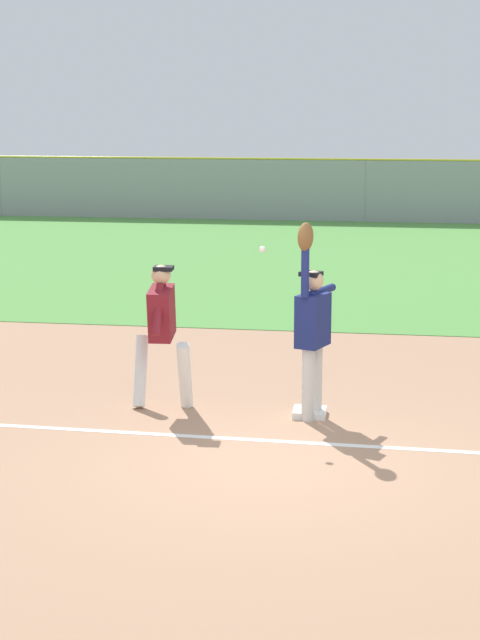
{
  "coord_description": "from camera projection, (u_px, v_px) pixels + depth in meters",
  "views": [
    {
      "loc": [
        1.28,
        -10.1,
        3.54
      ],
      "look_at": [
        -0.63,
        1.93,
        1.05
      ],
      "focal_mm": 59.29,
      "sensor_mm": 36.0,
      "label": 1
    }
  ],
  "objects": [
    {
      "name": "ground_plane",
      "position": [
        271.0,
        461.0,
        10.68
      ],
      "size": [
        73.36,
        73.36,
        0.0
      ],
      "primitive_type": "plane",
      "color": "tan"
    },
    {
      "name": "outfield_grass",
      "position": [
        350.0,
        259.0,
        24.58
      ],
      "size": [
        46.83,
        16.26,
        0.01
      ],
      "primitive_type": "cube",
      "color": "#549342",
      "rests_on": "ground_plane"
    },
    {
      "name": "first_base",
      "position": [
        310.0,
        412.0,
        12.23
      ],
      "size": [
        0.39,
        0.39,
        0.08
      ],
      "primitive_type": "cube",
      "rotation": [
        0.0,
        0.0,
        0.02
      ],
      "color": "white",
      "rests_on": "ground_plane"
    },
    {
      "name": "fielder",
      "position": [
        312.0,
        323.0,
        11.9
      ],
      "size": [
        0.42,
        0.88,
        2.28
      ],
      "rotation": [
        0.0,
        0.0,
        2.79
      ],
      "color": "silver",
      "rests_on": "ground_plane"
    },
    {
      "name": "runner",
      "position": [
        162.0,
        326.0,
        12.35
      ],
      "size": [
        0.74,
        0.84,
        1.72
      ],
      "rotation": [
        0.0,
        0.0,
        0.06
      ],
      "color": "white",
      "rests_on": "ground_plane"
    },
    {
      "name": "baseball",
      "position": [
        262.0,
        249.0,
        11.76
      ],
      "size": [
        0.07,
        0.07,
        0.07
      ],
      "primitive_type": "sphere",
      "color": "white"
    },
    {
      "name": "outfield_fence",
      "position": [
        365.0,
        190.0,
        32.26
      ],
      "size": [
        46.91,
        0.08,
        1.94
      ],
      "color": "#93999E",
      "rests_on": "ground_plane"
    },
    {
      "name": "parked_car_blue",
      "position": [
        108.0,
        186.0,
        37.98
      ],
      "size": [
        4.45,
        2.21,
        1.25
      ],
      "rotation": [
        0.0,
        0.0,
        0.03
      ],
      "color": "#23389E",
      "rests_on": "ground_plane"
    },
    {
      "name": "parked_car_green",
      "position": [
        248.0,
        189.0,
        36.64
      ],
      "size": [
        4.5,
        2.31,
        1.25
      ],
      "rotation": [
        0.0,
        0.0,
        -0.06
      ],
      "color": "#1E6B33",
      "rests_on": "ground_plane"
    },
    {
      "name": "parked_car_silver",
      "position": [
        367.0,
        189.0,
        36.41
      ],
      "size": [
        4.5,
        2.32,
        1.25
      ],
      "rotation": [
        0.0,
        0.0,
        0.06
      ],
      "color": "#B7B7BC",
      "rests_on": "ground_plane"
    }
  ]
}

